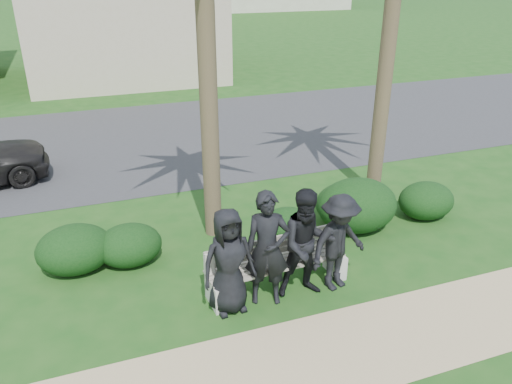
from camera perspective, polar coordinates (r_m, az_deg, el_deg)
The scene contains 14 objects.
ground at distance 8.58m, azimuth 6.51°, elevation -9.23°, with size 160.00×160.00×0.00m, color #184814.
footpath at distance 7.36m, azimuth 12.88°, elevation -16.45°, with size 30.00×1.60×0.01m, color tan.
asphalt_street at distance 15.45m, azimuth -6.59°, elevation 6.56°, with size 160.00×8.00×0.01m, color #2D2D30.
park_bench at distance 8.03m, azimuth 2.43°, elevation -8.65°, with size 2.31×0.67×0.80m.
man_a at distance 7.31m, azimuth -3.17°, elevation -7.93°, with size 0.81×0.53×1.66m, color black.
man_b at distance 7.43m, azimuth 1.31°, elevation -6.53°, with size 0.67×0.44×1.83m, color black.
man_c at distance 7.64m, azimuth 5.88°, elevation -5.93°, with size 0.87×0.68×1.78m, color black.
man_d at distance 7.90m, azimuth 9.44°, elevation -5.74°, with size 1.05×0.60×1.63m, color black.
hedge_a at distance 8.97m, azimuth -20.03°, elevation -6.02°, with size 1.27×1.05×0.83m, color black.
hedge_b at distance 8.91m, azimuth -14.29°, elevation -5.77°, with size 1.12×0.92×0.73m, color black.
hedge_c at distance 9.33m, azimuth 3.51°, elevation -3.73°, with size 1.02×0.84×0.67m, color black.
hedge_d at distance 9.87m, azimuth 11.51°, elevation -1.32°, with size 1.59×1.32×1.04m, color black.
hedge_e at distance 10.13m, azimuth 10.34°, elevation -1.15°, with size 1.29×1.06×0.84m, color black.
hedge_f at distance 10.75m, azimuth 18.88°, elevation -0.81°, with size 1.17×0.96×0.76m, color black.
Camera 1 is at (-3.31, -6.32, 4.77)m, focal length 35.00 mm.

